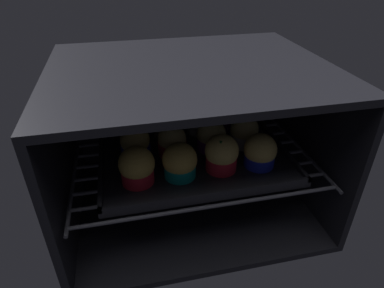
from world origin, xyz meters
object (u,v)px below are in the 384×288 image
Objects in this scene: muffin_row1_col2 at (211,137)px; muffin_row2_col1 at (167,123)px; muffin_row0_col1 at (180,162)px; muffin_row1_col1 at (172,141)px; muffin_row2_col2 at (200,120)px; muffin_row1_col3 at (244,132)px; muffin_row1_col0 at (135,143)px; baking_tray at (192,153)px; muffin_row2_col3 at (235,117)px; muffin_row2_col0 at (133,126)px; muffin_row0_col0 at (137,167)px; muffin_row0_col3 at (260,152)px; muffin_row0_col2 at (222,154)px.

muffin_row2_col1 reaches higher than muffin_row1_col2.
muffin_row0_col1 is 8.74cm from muffin_row1_col1.
muffin_row1_col2 and muffin_row2_col2 have the same top height.
muffin_row1_col3 and muffin_row2_col1 have the same top height.
muffin_row1_col0 reaches higher than muffin_row1_col2.
baking_tray is 10.65cm from muffin_row0_col1.
muffin_row1_col0 is 1.01× the size of muffin_row2_col1.
muffin_row0_col1 is 24.75cm from muffin_row2_col3.
muffin_row1_col2 is at bearing -44.03° from muffin_row2_col1.
muffin_row2_col0 reaches higher than muffin_row1_col1.
muffin_row2_col1 is (8.46, 8.70, -0.20)cm from muffin_row1_col0.
muffin_row0_col0 is 31.74cm from muffin_row2_col3.
muffin_row0_col0 is 26.54cm from muffin_row0_col3.
muffin_row2_col2 is at bearing 175.98° from muffin_row2_col3.
muffin_row0_col0 is 17.23cm from muffin_row2_col0.
muffin_row2_col1 is at bearing 4.76° from muffin_row2_col0.
muffin_row1_col0 is at bearing 132.73° from muffin_row0_col1.
muffin_row2_col1 is at bearing 135.00° from muffin_row0_col3.
baking_tray is 5.84× the size of muffin_row1_col1.
muffin_row2_col3 is (17.86, -0.73, -0.11)cm from muffin_row2_col1.
muffin_row0_col0 is at bearing -134.39° from muffin_row1_col1.
muffin_row0_col2 is 19.62cm from muffin_row2_col1.
baking_tray is 6.05cm from muffin_row1_col1.
muffin_row0_col0 is at bearing -146.38° from baking_tray.
baking_tray is at bearing 33.62° from muffin_row0_col0.
muffin_row0_col3 is 19.84cm from muffin_row2_col2.
muffin_row0_col0 is 17.90cm from muffin_row0_col2.
baking_tray is at bearing -148.09° from muffin_row2_col3.
muffin_row1_col3 reaches higher than muffin_row2_col3.
muffin_row1_col3 is 12.32cm from muffin_row2_col2.
muffin_row0_col2 reaches higher than muffin_row2_col1.
muffin_row1_col0 is (-26.18, 9.02, 0.31)cm from muffin_row0_col3.
muffin_row0_col1 is 1.05× the size of muffin_row2_col3.
muffin_row0_col1 reaches higher than baking_tray.
muffin_row2_col3 is (17.90, 17.09, -0.11)cm from muffin_row0_col1.
muffin_row2_col0 is at bearing -175.24° from muffin_row2_col1.
muffin_row1_col3 is at bearing -0.20° from muffin_row1_col0.
muffin_row0_col1 is at bearing -90.12° from muffin_row2_col1.
muffin_row1_col0 is 12.14cm from muffin_row2_col1.
muffin_row0_col0 is 9.22cm from muffin_row1_col0.
muffin_row2_col3 is at bearing 31.91° from baking_tray.
muffin_row1_col1 is at bearing -155.15° from muffin_row2_col3.
muffin_row1_col3 is (8.27, 8.61, -0.41)cm from muffin_row0_col2.
muffin_row2_col0 is (0.18, 8.01, 0.21)cm from muffin_row1_col0.
muffin_row1_col3 is at bearing 92.38° from muffin_row0_col3.
muffin_row0_col2 is at bearing -133.84° from muffin_row1_col3.
muffin_row1_col3 is (17.38, 9.03, 0.04)cm from muffin_row0_col1.
muffin_row0_col2 is 1.12× the size of muffin_row2_col3.
muffin_row0_col3 reaches higher than muffin_row1_col2.
baking_tray is 16.57cm from muffin_row0_col0.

